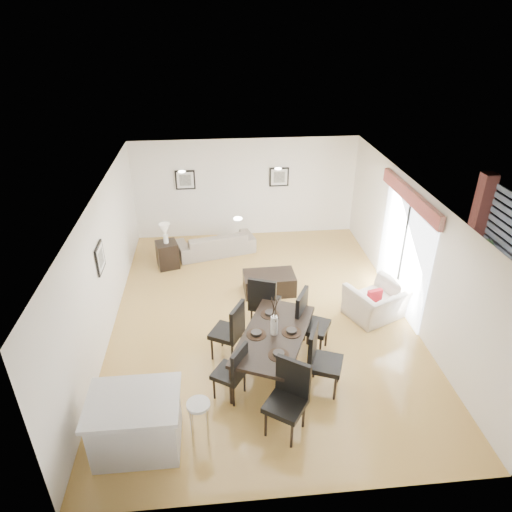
{
  "coord_description": "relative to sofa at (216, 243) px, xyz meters",
  "views": [
    {
      "loc": [
        -0.86,
        -7.67,
        5.61
      ],
      "look_at": [
        -0.07,
        0.4,
        1.21
      ],
      "focal_mm": 32.0,
      "sensor_mm": 36.0,
      "label": 1
    }
  ],
  "objects": [
    {
      "name": "ground",
      "position": [
        0.87,
        -2.91,
        -0.29
      ],
      "size": [
        8.0,
        8.0,
        0.0
      ],
      "primitive_type": "plane",
      "color": "tan",
      "rests_on": "ground"
    },
    {
      "name": "wall_back",
      "position": [
        0.87,
        1.09,
        1.06
      ],
      "size": [
        6.0,
        0.04,
        2.7
      ],
      "primitive_type": "cube",
      "color": "white",
      "rests_on": "ground"
    },
    {
      "name": "wall_front",
      "position": [
        0.87,
        -6.91,
        1.06
      ],
      "size": [
        6.0,
        0.04,
        2.7
      ],
      "primitive_type": "cube",
      "color": "white",
      "rests_on": "ground"
    },
    {
      "name": "wall_left",
      "position": [
        -2.13,
        -2.91,
        1.06
      ],
      "size": [
        0.04,
        8.0,
        2.7
      ],
      "primitive_type": "cube",
      "color": "white",
      "rests_on": "ground"
    },
    {
      "name": "wall_right",
      "position": [
        3.87,
        -2.91,
        1.06
      ],
      "size": [
        0.04,
        8.0,
        2.7
      ],
      "primitive_type": "cube",
      "color": "white",
      "rests_on": "ground"
    },
    {
      "name": "ceiling",
      "position": [
        0.87,
        -2.91,
        2.41
      ],
      "size": [
        6.0,
        8.0,
        0.02
      ],
      "primitive_type": "cube",
      "color": "white",
      "rests_on": "wall_back"
    },
    {
      "name": "sofa",
      "position": [
        0.0,
        0.0,
        0.0
      ],
      "size": [
        2.1,
        1.24,
        0.58
      ],
      "primitive_type": "imported",
      "rotation": [
        0.0,
        0.0,
        3.4
      ],
      "color": "gray",
      "rests_on": "ground"
    },
    {
      "name": "armchair",
      "position": [
        3.22,
        -3.14,
        0.07
      ],
      "size": [
        1.4,
        1.33,
        0.71
      ],
      "primitive_type": "imported",
      "rotation": [
        0.0,
        0.0,
        3.57
      ],
      "color": "beige",
      "rests_on": "ground"
    },
    {
      "name": "courtyard_plant_b",
      "position": [
        6.68,
        -1.21,
        0.03
      ],
      "size": [
        0.42,
        0.42,
        0.63
      ],
      "primitive_type": "imported",
      "rotation": [
        0.0,
        0.0,
        0.2
      ],
      "color": "#375725",
      "rests_on": "ground"
    },
    {
      "name": "dining_table",
      "position": [
        0.91,
        -4.54,
        0.45
      ],
      "size": [
        1.69,
        2.2,
        0.82
      ],
      "rotation": [
        0.0,
        0.0,
        -0.41
      ],
      "color": "black",
      "rests_on": "ground"
    },
    {
      "name": "dining_chair_wnear",
      "position": [
        0.2,
        -5.08,
        0.29
      ],
      "size": [
        0.64,
        0.64,
        1.03
      ],
      "rotation": [
        0.0,
        0.0,
        -2.14
      ],
      "color": "black",
      "rests_on": "ground"
    },
    {
      "name": "dining_chair_wfar",
      "position": [
        0.21,
        -4.1,
        0.35
      ],
      "size": [
        0.69,
        0.69,
        1.14
      ],
      "rotation": [
        0.0,
        0.0,
        -2.06
      ],
      "color": "black",
      "rests_on": "ground"
    },
    {
      "name": "dining_chair_enear",
      "position": [
        1.6,
        -5.0,
        0.37
      ],
      "size": [
        0.69,
        0.69,
        1.18
      ],
      "rotation": [
        0.0,
        0.0,
        1.19
      ],
      "color": "black",
      "rests_on": "ground"
    },
    {
      "name": "dining_chair_efar",
      "position": [
        1.6,
        -4.0,
        0.39
      ],
      "size": [
        0.73,
        0.73,
        1.21
      ],
      "rotation": [
        0.0,
        0.0,
        1.08
      ],
      "color": "black",
      "rests_on": "ground"
    },
    {
      "name": "dining_chair_head",
      "position": [
        0.97,
        -5.77,
        0.38
      ],
      "size": [
        0.75,
        0.75,
        1.2
      ],
      "rotation": [
        0.0,
        0.0,
        -0.6
      ],
      "color": "black",
      "rests_on": "ground"
    },
    {
      "name": "dining_chair_foot",
      "position": [
        0.87,
        -3.33,
        0.39
      ],
      "size": [
        0.7,
        0.7,
        1.21
      ],
      "rotation": [
        0.0,
        0.0,
        2.78
      ],
      "color": "black",
      "rests_on": "ground"
    },
    {
      "name": "vase",
      "position": [
        0.91,
        -4.54,
        0.83
      ],
      "size": [
        0.93,
        1.43,
        0.73
      ],
      "color": "white",
      "rests_on": "dining_table"
    },
    {
      "name": "coffee_table",
      "position": [
        1.15,
        -1.99,
        -0.06
      ],
      "size": [
        1.15,
        0.71,
        0.45
      ],
      "primitive_type": "cube",
      "rotation": [
        0.0,
        0.0,
        0.03
      ],
      "color": "black",
      "rests_on": "ground"
    },
    {
      "name": "side_table",
      "position": [
        -1.19,
        -0.61,
        0.04
      ],
      "size": [
        0.6,
        0.6,
        0.65
      ],
      "primitive_type": "cube",
      "rotation": [
        0.0,
        0.0,
        0.27
      ],
      "color": "black",
      "rests_on": "ground"
    },
    {
      "name": "table_lamp",
      "position": [
        -1.19,
        -0.61,
        0.69
      ],
      "size": [
        0.26,
        0.26,
        0.5
      ],
      "color": "white",
      "rests_on": "side_table"
    },
    {
      "name": "cushion",
      "position": [
        3.11,
        -3.24,
        0.27
      ],
      "size": [
        0.32,
        0.17,
        0.3
      ],
      "primitive_type": "cube",
      "rotation": [
        0.0,
        0.0,
        3.39
      ],
      "color": "#A2141D",
      "rests_on": "armchair"
    },
    {
      "name": "kitchen_island",
      "position": [
        -1.23,
        -5.89,
        0.17
      ],
      "size": [
        1.29,
        0.99,
        0.9
      ],
      "rotation": [
        0.0,
        0.0,
        0.0
      ],
      "color": "silver",
      "rests_on": "ground"
    },
    {
      "name": "bar_stool",
      "position": [
        -0.34,
        -5.89,
        0.35
      ],
      "size": [
        0.34,
        0.34,
        0.74
      ],
      "color": "silver",
      "rests_on": "ground"
    },
    {
      "name": "framed_print_back_left",
      "position": [
        -0.73,
        1.06,
        1.36
      ],
      "size": [
        0.52,
        0.04,
        0.52
      ],
      "color": "black",
      "rests_on": "wall_back"
    },
    {
      "name": "framed_print_back_right",
      "position": [
        1.77,
        1.06,
        1.36
      ],
      "size": [
        0.52,
        0.04,
        0.52
      ],
      "color": "black",
      "rests_on": "wall_back"
    },
    {
      "name": "framed_print_left_wall",
      "position": [
        -2.1,
        -3.11,
        1.36
      ],
      "size": [
        0.04,
        0.52,
        0.52
      ],
      "rotation": [
        0.0,
        0.0,
        1.57
      ],
      "color": "black",
      "rests_on": "wall_left"
    },
    {
      "name": "sliding_door",
      "position": [
        3.83,
        -2.61,
        1.38
      ],
      "size": [
        0.12,
        2.7,
        2.57
      ],
      "color": "white",
      "rests_on": "wall_right"
    }
  ]
}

